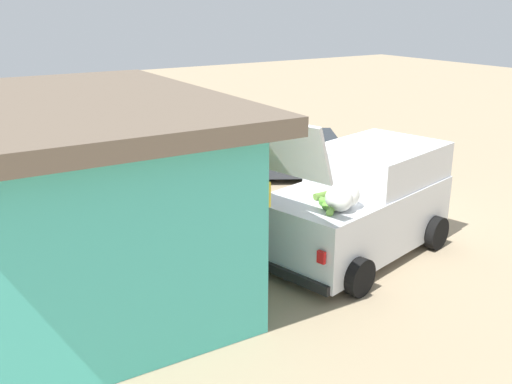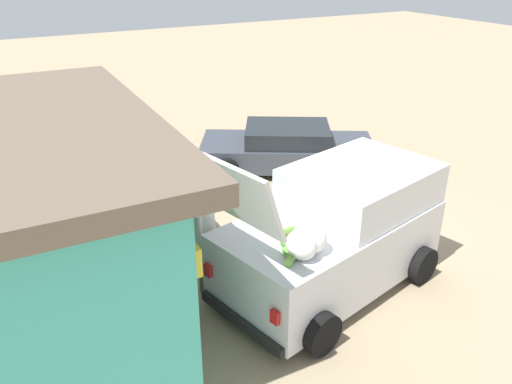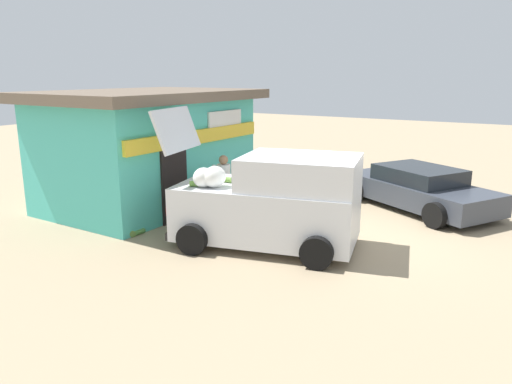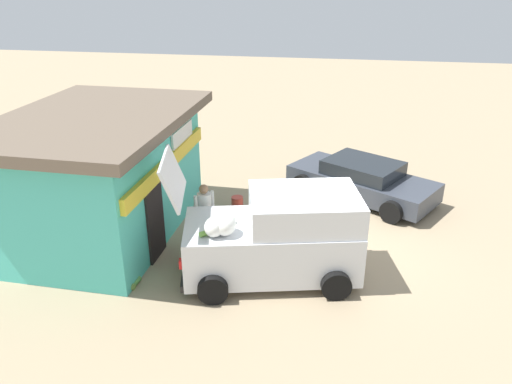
% 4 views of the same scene
% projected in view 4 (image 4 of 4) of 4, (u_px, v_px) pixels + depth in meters
% --- Properties ---
extents(ground_plane, '(60.00, 60.00, 0.00)m').
position_uv_depth(ground_plane, '(328.00, 254.00, 12.26)').
color(ground_plane, '#9E896B').
extents(storefront_bar, '(6.22, 4.45, 3.19)m').
position_uv_depth(storefront_bar, '(101.00, 174.00, 12.72)').
color(storefront_bar, '#4CC6B7').
rests_on(storefront_bar, ground_plane).
extents(delivery_van, '(2.93, 4.47, 2.91)m').
position_uv_depth(delivery_van, '(278.00, 236.00, 11.06)').
color(delivery_van, silver).
rests_on(delivery_van, ground_plane).
extents(parked_sedan, '(3.80, 4.71, 1.16)m').
position_uv_depth(parked_sedan, '(362.00, 180.00, 15.14)').
color(parked_sedan, '#383D47').
rests_on(parked_sedan, ground_plane).
extents(vendor_standing, '(0.48, 0.48, 1.68)m').
position_uv_depth(vendor_standing, '(205.00, 211.00, 12.23)').
color(vendor_standing, '#726047').
rests_on(vendor_standing, ground_plane).
extents(customer_bending, '(0.78, 0.66, 1.27)m').
position_uv_depth(customer_bending, '(205.00, 246.00, 11.06)').
color(customer_bending, '#4C4C51').
rests_on(customer_bending, ground_plane).
extents(unloaded_banana_pile, '(0.93, 0.81, 0.45)m').
position_uv_depth(unloaded_banana_pile, '(127.00, 271.00, 11.19)').
color(unloaded_banana_pile, silver).
rests_on(unloaded_banana_pile, ground_plane).
extents(paint_bucket, '(0.34, 0.34, 0.40)m').
position_uv_depth(paint_bucket, '(237.00, 203.00, 14.46)').
color(paint_bucket, '#BF3F33').
rests_on(paint_bucket, ground_plane).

